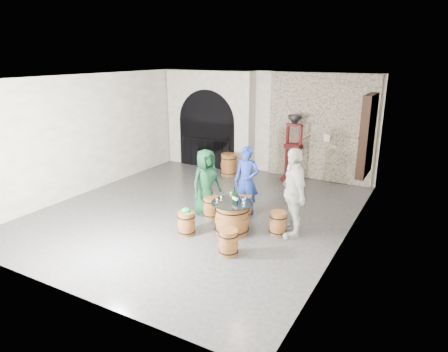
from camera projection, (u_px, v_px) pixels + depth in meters
The scene contains 31 objects.
ground at pixel (199, 211), 9.84m from camera, with size 8.00×8.00×0.00m, color #313134.
wall_back at pixel (265, 123), 12.71m from camera, with size 8.00×8.00×0.00m, color white.
wall_front at pixel (54, 200), 6.02m from camera, with size 8.00×8.00×0.00m, color white.
wall_left at pixel (90, 134), 10.99m from camera, with size 8.00×8.00×0.00m, color white.
wall_right at pixel (349, 167), 7.74m from camera, with size 8.00×8.00×0.00m, color white.
ceiling at pixel (196, 78), 8.89m from camera, with size 8.00×8.00×0.00m, color beige.
stone_facing_panel at pixel (320, 128), 11.82m from camera, with size 3.20×0.12×3.18m, color #AFA38C.
arched_opening at pixel (210, 120), 13.37m from camera, with size 3.10×0.60×3.19m.
shuttered_window at pixel (367, 135), 9.74m from camera, with size 0.23×1.10×2.00m.
barrel_table at pixel (232, 218), 8.54m from camera, with size 0.90×0.90×0.70m.
barrel_stool_left at pixel (211, 207), 9.38m from camera, with size 0.39×0.39×0.51m.
barrel_stool_far at pixel (244, 206), 9.46m from camera, with size 0.39×0.39×0.51m.
barrel_stool_right at pixel (278, 223), 8.49m from camera, with size 0.39×0.39×0.51m.
barrel_stool_near_right at pixel (229, 242), 7.64m from camera, with size 0.39×0.39×0.51m.
barrel_stool_near_left at pixel (186, 223), 8.49m from camera, with size 0.39×0.39×0.51m.
green_cap at pixel (186, 210), 8.40m from camera, with size 0.23×0.18×0.10m.
person_green at pixel (206, 182), 9.43m from camera, with size 0.78×0.51×1.60m, color #0F3820.
person_blue at pixel (247, 181), 9.46m from camera, with size 0.60×0.39×1.65m, color navy.
person_white at pixel (293, 193), 8.26m from camera, with size 1.12×0.47×1.91m, color silver.
wine_bottle_left at pixel (234, 196), 8.43m from camera, with size 0.08×0.08×0.32m.
wine_bottle_center at pixel (236, 197), 8.36m from camera, with size 0.08×0.08×0.32m.
wine_bottle_right at pixel (235, 196), 8.45m from camera, with size 0.08×0.08×0.32m.
tasting_glass_a at pixel (217, 201), 8.40m from camera, with size 0.05×0.05×0.10m, color orange, non-canonical shape.
tasting_glass_b at pixel (243, 201), 8.40m from camera, with size 0.05×0.05×0.10m, color orange, non-canonical shape.
tasting_glass_c at pixel (231, 194), 8.80m from camera, with size 0.05×0.05×0.10m, color orange, non-canonical shape.
tasting_glass_d at pixel (245, 200), 8.45m from camera, with size 0.05×0.05×0.10m, color orange, non-canonical shape.
tasting_glass_e at pixel (244, 204), 8.20m from camera, with size 0.05×0.05×0.10m, color orange, non-canonical shape.
tasting_glass_f at pixel (221, 198), 8.54m from camera, with size 0.05×0.05×0.10m, color orange, non-canonical shape.
side_barrel at pixel (229, 165), 12.59m from camera, with size 0.53×0.53×0.70m.
corking_press at pixel (294, 143), 11.84m from camera, with size 0.83×0.51×1.99m.
control_box at pixel (327, 138), 11.71m from camera, with size 0.18×0.10×0.22m, color silver.
Camera 1 is at (4.99, -7.69, 3.72)m, focal length 32.00 mm.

